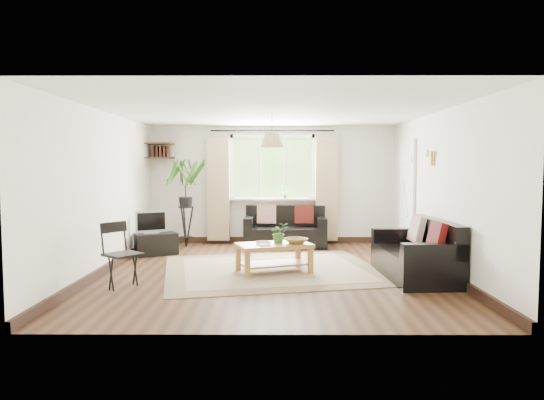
{
  "coord_description": "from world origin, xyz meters",
  "views": [
    {
      "loc": [
        0.03,
        -7.2,
        1.58
      ],
      "look_at": [
        0.0,
        0.4,
        1.05
      ],
      "focal_mm": 32.0,
      "sensor_mm": 36.0,
      "label": 1
    }
  ],
  "objects_px": {
    "coffee_table": "(274,258)",
    "folding_chair": "(123,256)",
    "sofa_right": "(414,250)",
    "palm_stand": "(186,203)",
    "tv_stand": "(156,244)",
    "sofa_back": "(285,227)"
  },
  "relations": [
    {
      "from": "sofa_right",
      "to": "tv_stand",
      "type": "bearing_deg",
      "value": -115.94
    },
    {
      "from": "sofa_right",
      "to": "sofa_back",
      "type": "bearing_deg",
      "value": -149.22
    },
    {
      "from": "coffee_table",
      "to": "palm_stand",
      "type": "bearing_deg",
      "value": 126.56
    },
    {
      "from": "tv_stand",
      "to": "folding_chair",
      "type": "bearing_deg",
      "value": -113.86
    },
    {
      "from": "sofa_back",
      "to": "coffee_table",
      "type": "bearing_deg",
      "value": -93.67
    },
    {
      "from": "coffee_table",
      "to": "tv_stand",
      "type": "height_order",
      "value": "coffee_table"
    },
    {
      "from": "palm_stand",
      "to": "coffee_table",
      "type": "bearing_deg",
      "value": -53.44
    },
    {
      "from": "sofa_right",
      "to": "coffee_table",
      "type": "bearing_deg",
      "value": -101.31
    },
    {
      "from": "coffee_table",
      "to": "tv_stand",
      "type": "xyz_separation_m",
      "value": [
        -2.11,
        1.47,
        -0.03
      ]
    },
    {
      "from": "sofa_right",
      "to": "palm_stand",
      "type": "xyz_separation_m",
      "value": [
        -3.72,
        2.64,
        0.47
      ]
    },
    {
      "from": "coffee_table",
      "to": "folding_chair",
      "type": "relative_size",
      "value": 1.26
    },
    {
      "from": "sofa_back",
      "to": "folding_chair",
      "type": "xyz_separation_m",
      "value": [
        -2.18,
        -3.29,
        0.05
      ]
    },
    {
      "from": "tv_stand",
      "to": "folding_chair",
      "type": "relative_size",
      "value": 0.84
    },
    {
      "from": "palm_stand",
      "to": "tv_stand",
      "type": "bearing_deg",
      "value": -113.96
    },
    {
      "from": "sofa_back",
      "to": "palm_stand",
      "type": "distance_m",
      "value": 2.01
    },
    {
      "from": "coffee_table",
      "to": "palm_stand",
      "type": "relative_size",
      "value": 0.62
    },
    {
      "from": "sofa_back",
      "to": "coffee_table",
      "type": "distance_m",
      "value": 2.4
    },
    {
      "from": "palm_stand",
      "to": "folding_chair",
      "type": "bearing_deg",
      "value": -94.04
    },
    {
      "from": "sofa_right",
      "to": "folding_chair",
      "type": "distance_m",
      "value": 4.0
    },
    {
      "from": "sofa_right",
      "to": "folding_chair",
      "type": "relative_size",
      "value": 1.96
    },
    {
      "from": "sofa_back",
      "to": "tv_stand",
      "type": "relative_size",
      "value": 2.23
    },
    {
      "from": "sofa_back",
      "to": "folding_chair",
      "type": "distance_m",
      "value": 3.95
    }
  ]
}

